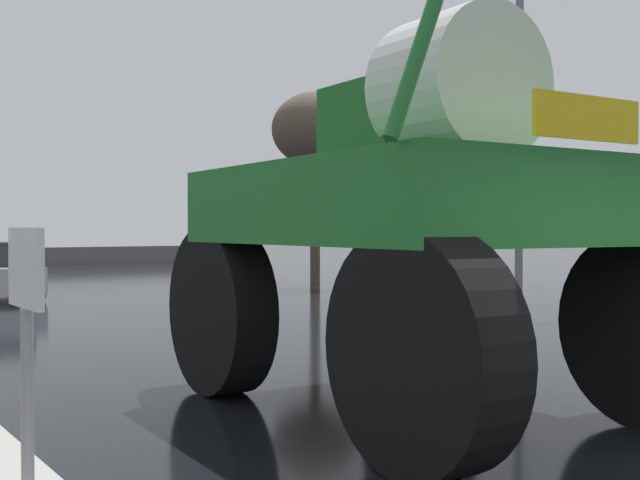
{
  "coord_description": "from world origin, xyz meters",
  "views": [
    {
      "loc": [
        -5.5,
        -2.17,
        1.89
      ],
      "look_at": [
        0.46,
        6.45,
        1.73
      ],
      "focal_mm": 44.55,
      "sensor_mm": 36.0,
      "label": 1
    }
  ],
  "objects_px": {
    "traffic_signal_near_right": "(376,195)",
    "lane_arrow_sign": "(26,327)",
    "oversize_sprayer": "(420,225)",
    "streetlight_near_right": "(523,123)",
    "bare_tree_right": "(315,131)"
  },
  "relations": [
    {
      "from": "lane_arrow_sign",
      "to": "bare_tree_right",
      "type": "distance_m",
      "value": 21.97
    },
    {
      "from": "oversize_sprayer",
      "to": "streetlight_near_right",
      "type": "xyz_separation_m",
      "value": [
        8.67,
        6.15,
        2.38
      ]
    },
    {
      "from": "lane_arrow_sign",
      "to": "bare_tree_right",
      "type": "height_order",
      "value": "bare_tree_right"
    },
    {
      "from": "lane_arrow_sign",
      "to": "traffic_signal_near_right",
      "type": "distance_m",
      "value": 11.22
    },
    {
      "from": "bare_tree_right",
      "to": "traffic_signal_near_right",
      "type": "bearing_deg",
      "value": -118.13
    },
    {
      "from": "streetlight_near_right",
      "to": "bare_tree_right",
      "type": "height_order",
      "value": "streetlight_near_right"
    },
    {
      "from": "oversize_sprayer",
      "to": "traffic_signal_near_right",
      "type": "height_order",
      "value": "oversize_sprayer"
    },
    {
      "from": "bare_tree_right",
      "to": "streetlight_near_right",
      "type": "bearing_deg",
      "value": -92.68
    },
    {
      "from": "traffic_signal_near_right",
      "to": "streetlight_near_right",
      "type": "relative_size",
      "value": 0.45
    },
    {
      "from": "lane_arrow_sign",
      "to": "oversize_sprayer",
      "type": "bearing_deg",
      "value": 21.03
    },
    {
      "from": "traffic_signal_near_right",
      "to": "streetlight_near_right",
      "type": "height_order",
      "value": "streetlight_near_right"
    },
    {
      "from": "bare_tree_right",
      "to": "oversize_sprayer",
      "type": "bearing_deg",
      "value": -120.81
    },
    {
      "from": "traffic_signal_near_right",
      "to": "lane_arrow_sign",
      "type": "bearing_deg",
      "value": -138.59
    },
    {
      "from": "streetlight_near_right",
      "to": "bare_tree_right",
      "type": "bearing_deg",
      "value": 87.32
    },
    {
      "from": "lane_arrow_sign",
      "to": "traffic_signal_near_right",
      "type": "height_order",
      "value": "traffic_signal_near_right"
    }
  ]
}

